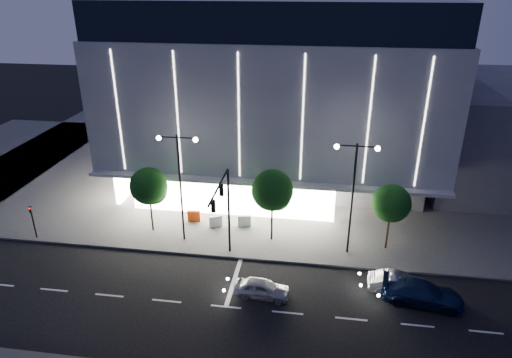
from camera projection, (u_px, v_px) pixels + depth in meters
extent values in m
plane|color=black|center=(202.00, 290.00, 31.19)|extent=(160.00, 160.00, 0.00)
cube|color=#474747|center=(297.00, 163.00, 52.20)|extent=(70.00, 40.00, 0.15)
cube|color=#4C4C51|center=(280.00, 146.00, 51.68)|extent=(28.00, 21.00, 4.00)
cube|color=gray|center=(280.00, 84.00, 46.83)|extent=(30.00, 25.00, 11.00)
cube|color=black|center=(281.00, 12.00, 43.98)|extent=(29.40, 24.50, 3.00)
cube|color=white|center=(231.00, 196.00, 40.05)|extent=(18.00, 0.40, 3.60)
cube|color=white|center=(137.00, 166.00, 46.27)|extent=(0.40, 10.00, 3.60)
cube|color=gray|center=(264.00, 180.00, 37.90)|extent=(30.00, 2.00, 0.30)
cube|color=white|center=(264.00, 118.00, 35.51)|extent=(24.00, 0.06, 10.00)
cube|color=#4C4C51|center=(501.00, 130.00, 47.43)|extent=(16.00, 20.00, 10.00)
cylinder|color=black|center=(229.00, 213.00, 33.98)|extent=(0.18, 0.18, 7.00)
cylinder|color=black|center=(219.00, 186.00, 29.93)|extent=(0.14, 5.80, 0.14)
cube|color=black|center=(221.00, 190.00, 30.81)|extent=(0.28, 0.18, 0.85)
cube|color=black|center=(213.00, 206.00, 28.64)|extent=(0.28, 0.18, 0.85)
sphere|color=#FF0C0C|center=(219.00, 186.00, 30.70)|extent=(0.14, 0.14, 0.14)
cylinder|color=black|center=(181.00, 190.00, 35.18)|extent=(0.16, 0.16, 9.00)
cylinder|color=black|center=(168.00, 137.00, 33.53)|extent=(1.40, 0.10, 0.10)
cylinder|color=black|center=(186.00, 138.00, 33.34)|extent=(1.40, 0.10, 0.10)
sphere|color=white|center=(159.00, 138.00, 33.66)|extent=(0.36, 0.36, 0.36)
sphere|color=white|center=(195.00, 140.00, 33.29)|extent=(0.36, 0.36, 0.36)
cylinder|color=black|center=(352.00, 201.00, 33.47)|extent=(0.16, 0.16, 9.00)
cylinder|color=black|center=(347.00, 146.00, 31.81)|extent=(1.40, 0.10, 0.10)
cylinder|color=black|center=(367.00, 147.00, 31.63)|extent=(1.40, 0.10, 0.10)
sphere|color=white|center=(337.00, 147.00, 31.95)|extent=(0.36, 0.36, 0.36)
sphere|color=white|center=(378.00, 149.00, 31.58)|extent=(0.36, 0.36, 0.36)
cylinder|color=black|center=(34.00, 223.00, 36.63)|extent=(0.12, 0.12, 3.00)
cube|color=black|center=(31.00, 210.00, 36.14)|extent=(0.22, 0.16, 0.55)
sphere|color=#FF0C0C|center=(29.00, 209.00, 35.98)|extent=(0.10, 0.10, 0.10)
cylinder|color=black|center=(151.00, 212.00, 37.54)|extent=(0.16, 0.16, 3.78)
sphere|color=#0F370F|center=(149.00, 186.00, 36.60)|extent=(3.02, 3.02, 3.02)
sphere|color=#0F370F|center=(154.00, 191.00, 36.96)|extent=(2.16, 2.16, 2.16)
sphere|color=#0F370F|center=(145.00, 190.00, 36.63)|extent=(1.94, 1.94, 1.94)
cylinder|color=black|center=(272.00, 219.00, 36.17)|extent=(0.16, 0.16, 4.06)
sphere|color=#0F370F|center=(272.00, 190.00, 35.15)|extent=(3.25, 3.25, 3.25)
sphere|color=#0F370F|center=(276.00, 196.00, 35.53)|extent=(2.32, 2.32, 2.32)
sphere|color=#0F370F|center=(269.00, 195.00, 35.19)|extent=(2.09, 2.09, 2.09)
cylinder|color=black|center=(388.00, 229.00, 35.07)|extent=(0.16, 0.16, 3.64)
sphere|color=#0F370F|center=(391.00, 203.00, 34.16)|extent=(2.91, 2.91, 2.91)
sphere|color=#0F370F|center=(394.00, 208.00, 34.51)|extent=(2.08, 2.08, 2.08)
sphere|color=#0F370F|center=(388.00, 208.00, 34.18)|extent=(1.87, 1.87, 1.87)
imported|color=#AFB1B7|center=(262.00, 288.00, 30.29)|extent=(3.85, 1.77, 1.28)
imported|color=#AFB2B7|center=(398.00, 283.00, 30.77)|extent=(4.05, 1.50, 1.32)
imported|color=#122043|center=(422.00, 293.00, 29.68)|extent=(5.40, 2.76, 1.50)
cube|color=white|center=(216.00, 221.00, 38.58)|extent=(1.11, 0.68, 1.00)
cube|color=#FC480E|center=(194.00, 216.00, 39.42)|extent=(1.11, 0.32, 1.00)
cube|color=white|center=(244.00, 221.00, 38.66)|extent=(1.13, 0.47, 1.00)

